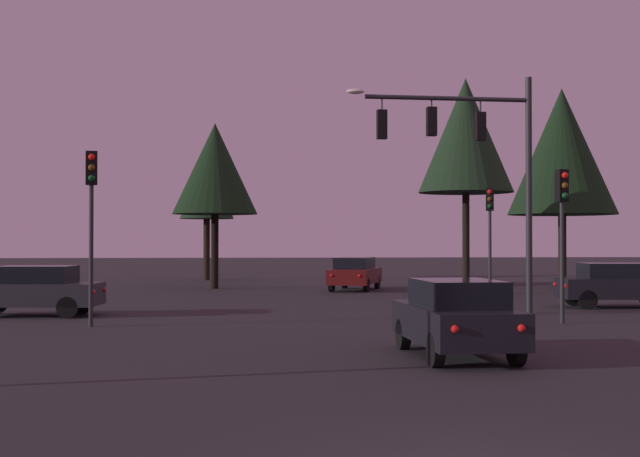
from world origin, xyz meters
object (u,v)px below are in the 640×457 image
(car_nearside_lane, at_px, (456,317))
(tree_behind_sign, at_px, (215,169))
(traffic_light_corner_left, at_px, (490,220))
(traffic_light_median, at_px, (562,214))
(tree_left_far, at_px, (466,136))
(tree_right_cluster, at_px, (562,152))
(tree_center_horizon, at_px, (207,189))
(car_crossing_left, at_px, (617,284))
(car_far_lane, at_px, (355,273))
(traffic_light_corner_right, at_px, (91,203))
(traffic_signal_mast_arm, at_px, (474,151))
(car_crossing_right, at_px, (32,290))

(car_nearside_lane, relative_size, tree_behind_sign, 0.52)
(traffic_light_corner_left, distance_m, car_nearside_lane, 17.07)
(car_nearside_lane, bearing_deg, traffic_light_median, 54.80)
(traffic_light_corner_left, height_order, tree_left_far, tree_left_far)
(traffic_light_median, height_order, tree_right_cluster, tree_right_cluster)
(traffic_light_median, distance_m, tree_left_far, 13.15)
(tree_left_far, xyz_separation_m, tree_center_horizon, (-11.64, 14.55, -1.45))
(car_crossing_left, distance_m, tree_behind_sign, 19.73)
(car_far_lane, height_order, tree_center_horizon, tree_center_horizon)
(traffic_light_corner_right, height_order, car_crossing_left, traffic_light_corner_right)
(tree_behind_sign, height_order, tree_right_cluster, tree_right_cluster)
(traffic_signal_mast_arm, relative_size, traffic_light_median, 1.75)
(traffic_light_median, bearing_deg, car_crossing_left, 53.63)
(car_nearside_lane, bearing_deg, tree_behind_sign, 103.04)
(traffic_light_median, relative_size, tree_behind_sign, 0.54)
(tree_behind_sign, bearing_deg, traffic_light_median, -60.43)
(car_nearside_lane, relative_size, tree_right_cluster, 0.42)
(traffic_signal_mast_arm, xyz_separation_m, tree_behind_sign, (-8.67, 14.88, 0.61))
(car_crossing_left, relative_size, tree_right_cluster, 0.43)
(traffic_signal_mast_arm, distance_m, car_crossing_left, 7.33)
(traffic_signal_mast_arm, distance_m, traffic_light_corner_right, 11.77)
(tree_left_far, height_order, tree_right_cluster, tree_right_cluster)
(traffic_light_median, xyz_separation_m, car_crossing_right, (-15.20, 3.64, -2.22))
(car_far_lane, height_order, tree_left_far, tree_left_far)
(traffic_light_median, relative_size, tree_right_cluster, 0.44)
(car_nearside_lane, height_order, car_far_lane, same)
(tree_behind_sign, distance_m, tree_left_far, 12.17)
(tree_center_horizon, bearing_deg, traffic_signal_mast_arm, -68.32)
(car_crossing_left, bearing_deg, traffic_signal_mast_arm, -159.20)
(car_crossing_right, bearing_deg, traffic_signal_mast_arm, -1.72)
(car_nearside_lane, xyz_separation_m, tree_center_horizon, (-6.53, 33.64, 4.49))
(car_nearside_lane, relative_size, tree_center_horizon, 0.58)
(traffic_light_corner_left, bearing_deg, traffic_signal_mast_arm, -109.93)
(car_crossing_left, relative_size, tree_left_far, 0.45)
(traffic_light_corner_left, distance_m, tree_left_far, 4.75)
(car_nearside_lane, bearing_deg, traffic_light_corner_right, 141.10)
(car_crossing_right, bearing_deg, car_nearside_lane, -43.67)
(tree_behind_sign, bearing_deg, car_crossing_right, -108.78)
(traffic_light_corner_right, bearing_deg, car_nearside_lane, -38.90)
(tree_left_far, bearing_deg, traffic_light_median, -92.38)
(car_far_lane, relative_size, tree_right_cluster, 0.48)
(tree_center_horizon, bearing_deg, traffic_light_corner_right, -93.61)
(car_crossing_left, xyz_separation_m, car_crossing_right, (-19.13, -1.69, 0.00))
(tree_left_far, bearing_deg, traffic_light_corner_left, -86.73)
(car_crossing_right, relative_size, tree_center_horizon, 0.60)
(traffic_signal_mast_arm, distance_m, tree_center_horizon, 25.74)
(traffic_light_corner_left, bearing_deg, tree_behind_sign, 142.14)
(traffic_signal_mast_arm, height_order, traffic_light_median, traffic_signal_mast_arm)
(car_nearside_lane, bearing_deg, car_far_lane, 87.94)
(car_nearside_lane, xyz_separation_m, tree_right_cluster, (11.06, 23.78, 5.81))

